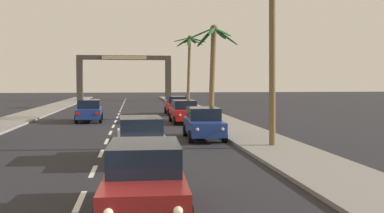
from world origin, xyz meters
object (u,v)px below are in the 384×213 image
sedan_parked_nearest_kerb (176,105)px  sedan_parked_far_kerb (204,123)px  town_gateway_arch (124,72)px  sedan_oncoming_far (89,110)px  sedan_parked_mid_kerb (184,111)px  palm_right_third (213,56)px  palm_right_farthest (189,56)px  sedan_third_in_queue (141,138)px  sedan_lead_at_stop_bar (144,179)px

sedan_parked_nearest_kerb → sedan_parked_far_kerb: 17.15m
sedan_parked_nearest_kerb → town_gateway_arch: size_ratio=0.31×
sedan_oncoming_far → sedan_parked_mid_kerb: 7.33m
palm_right_third → sedan_parked_far_kerb: bearing=-102.9°
town_gateway_arch → palm_right_farthest: bearing=-66.7°
sedan_third_in_queue → sedan_oncoming_far: same height
sedan_lead_at_stop_bar → palm_right_farthest: (6.26, 40.28, 5.14)m
sedan_lead_at_stop_bar → town_gateway_arch: bearing=91.6°
sedan_parked_mid_kerb → palm_right_third: (2.74, 3.06, 4.27)m
sedan_lead_at_stop_bar → sedan_third_in_queue: 7.07m
palm_right_third → town_gateway_arch: 34.79m
sedan_third_in_queue → sedan_parked_far_kerb: (3.44, 5.70, 0.00)m
sedan_lead_at_stop_bar → palm_right_third: bearing=75.9°
sedan_parked_far_kerb → palm_right_farthest: bearing=84.2°
sedan_lead_at_stop_bar → palm_right_third: palm_right_third is taller
sedan_third_in_queue → town_gateway_arch: town_gateway_arch is taller
sedan_oncoming_far → town_gateway_arch: 35.20m
palm_right_third → town_gateway_arch: size_ratio=0.52×
sedan_third_in_queue → palm_right_third: size_ratio=0.59×
palm_right_farthest → sedan_parked_nearest_kerb: bearing=-103.9°
palm_right_farthest → town_gateway_arch: (-7.89, 18.35, -1.43)m
sedan_parked_far_kerb → palm_right_third: size_ratio=0.59×
sedan_parked_far_kerb → town_gateway_arch: town_gateway_arch is taller
sedan_parked_nearest_kerb → sedan_parked_mid_kerb: bearing=-91.7°
town_gateway_arch → sedan_parked_mid_kerb: bearing=-82.2°
sedan_parked_mid_kerb → sedan_lead_at_stop_bar: bearing=-99.1°
sedan_lead_at_stop_bar → palm_right_farthest: palm_right_farthest is taller
sedan_parked_nearest_kerb → town_gateway_arch: bearing=100.5°
sedan_oncoming_far → sedan_parked_nearest_kerb: same height
sedan_third_in_queue → sedan_parked_nearest_kerb: same height
sedan_parked_mid_kerb → palm_right_farthest: bearing=81.4°
sedan_lead_at_stop_bar → sedan_parked_nearest_kerb: (3.70, 29.92, 0.00)m
sedan_oncoming_far → sedan_parked_nearest_kerb: bearing=40.5°
palm_right_third → sedan_third_in_queue: bearing=-109.3°
sedan_parked_mid_kerb → town_gateway_arch: bearing=97.8°
sedan_lead_at_stop_bar → sedan_oncoming_far: same height
sedan_parked_nearest_kerb → palm_right_third: bearing=-64.2°
sedan_oncoming_far → palm_right_farthest: (9.86, 16.60, 5.14)m
palm_right_farthest → sedan_oncoming_far: bearing=-120.7°
sedan_third_in_queue → palm_right_third: 19.20m
sedan_third_in_queue → palm_right_farthest: 34.18m
sedan_third_in_queue → town_gateway_arch: size_ratio=0.31×
sedan_parked_mid_kerb → sedan_oncoming_far: bearing=164.2°
sedan_parked_nearest_kerb → sedan_parked_mid_kerb: 8.24m
sedan_lead_at_stop_bar → sedan_parked_mid_kerb: (3.46, 21.68, 0.00)m
sedan_oncoming_far → palm_right_farthest: 19.98m
sedan_third_in_queue → sedan_parked_far_kerb: size_ratio=1.01×
sedan_parked_mid_kerb → town_gateway_arch: town_gateway_arch is taller
sedan_parked_mid_kerb → palm_right_third: 5.92m
sedan_parked_far_kerb → palm_right_farthest: 28.12m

